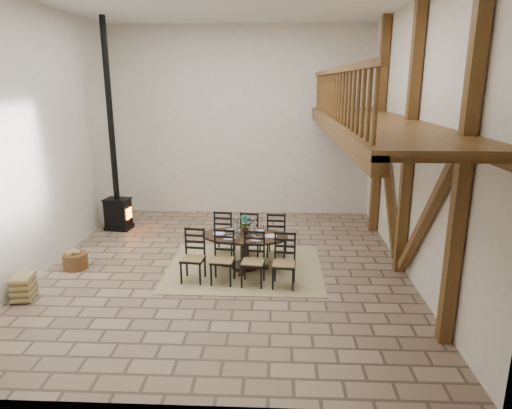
{
  "coord_description": "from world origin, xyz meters",
  "views": [
    {
      "loc": [
        0.97,
        -8.37,
        3.56
      ],
      "look_at": [
        0.58,
        0.4,
        1.19
      ],
      "focal_mm": 32.0,
      "sensor_mm": 36.0,
      "label": 1
    }
  ],
  "objects_px": {
    "dining_table": "(244,252)",
    "log_basket": "(75,260)",
    "wood_stove": "(116,184)",
    "log_stack": "(23,287)"
  },
  "relations": [
    {
      "from": "log_basket",
      "to": "log_stack",
      "type": "xyz_separation_m",
      "value": [
        -0.3,
        -1.35,
        0.05
      ]
    },
    {
      "from": "wood_stove",
      "to": "log_basket",
      "type": "height_order",
      "value": "wood_stove"
    },
    {
      "from": "log_basket",
      "to": "log_stack",
      "type": "relative_size",
      "value": 0.97
    },
    {
      "from": "log_basket",
      "to": "log_stack",
      "type": "distance_m",
      "value": 1.38
    },
    {
      "from": "dining_table",
      "to": "wood_stove",
      "type": "xyz_separation_m",
      "value": [
        -3.3,
        2.43,
        0.78
      ]
    },
    {
      "from": "wood_stove",
      "to": "log_stack",
      "type": "distance_m",
      "value": 3.97
    },
    {
      "from": "wood_stove",
      "to": "log_stack",
      "type": "bearing_deg",
      "value": -86.61
    },
    {
      "from": "dining_table",
      "to": "log_basket",
      "type": "xyz_separation_m",
      "value": [
        -3.32,
        -0.07,
        -0.2
      ]
    },
    {
      "from": "dining_table",
      "to": "log_stack",
      "type": "bearing_deg",
      "value": -152.78
    },
    {
      "from": "dining_table",
      "to": "log_basket",
      "type": "distance_m",
      "value": 3.33
    }
  ]
}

